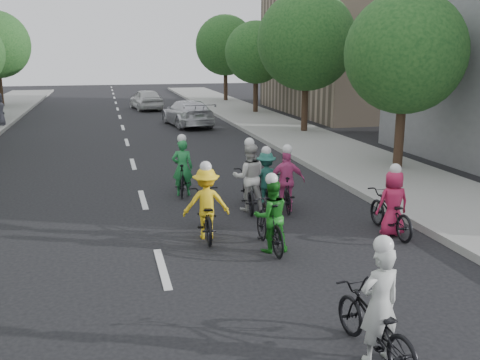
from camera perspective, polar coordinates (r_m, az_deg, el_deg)
name	(u,v)px	position (r m, az deg, el deg)	size (l,w,h in m)	color
ground	(162,268)	(10.41, -8.29, -9.31)	(120.00, 120.00, 0.00)	black
sidewalk_right	(335,152)	(21.84, 10.10, 2.92)	(4.00, 80.00, 0.15)	gray
curb_right	(289,154)	(21.12, 5.27, 2.76)	(0.18, 80.00, 0.18)	#999993
bldg_se	(362,52)	(37.57, 12.88, 13.17)	(10.00, 14.00, 8.00)	gray
tree_r_0	(405,53)	(18.84, 17.20, 12.79)	(4.00, 4.00, 5.97)	black
tree_r_1	(307,41)	(26.97, 7.11, 14.49)	(4.80, 4.80, 6.93)	black
tree_r_2	(256,53)	(35.51, 1.70, 13.44)	(4.00, 4.00, 5.97)	black
tree_r_3	(225,45)	(44.24, -1.57, 14.17)	(4.80, 4.80, 6.93)	black
cyclist_0	(376,318)	(7.54, 14.28, -14.12)	(0.84, 1.85, 1.76)	black
cyclist_1	(270,221)	(11.03, 3.24, -4.37)	(0.74, 1.78, 1.66)	black
cyclist_2	(206,209)	(11.81, -3.66, -3.15)	(1.07, 1.96, 1.73)	black
cyclist_3	(286,186)	(13.79, 4.92, -0.69)	(0.99, 1.61, 1.75)	black
cyclist_4	(391,210)	(12.44, 15.81, -3.05)	(0.74, 1.87, 1.64)	black
cyclist_5	(182,174)	(15.35, -6.17, 0.64)	(0.70, 1.61, 1.77)	black
cyclist_6	(249,184)	(13.83, 0.92, -0.46)	(0.94, 1.98, 1.90)	black
cyclist_7	(265,182)	(14.28, 2.73, -0.25)	(0.94, 1.52, 1.61)	black
follow_car_lead	(187,113)	(29.94, -5.63, 7.14)	(2.01, 4.94, 1.43)	silver
follow_car_trail	(146,99)	(38.92, -9.99, 8.49)	(1.73, 4.31, 1.47)	silver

